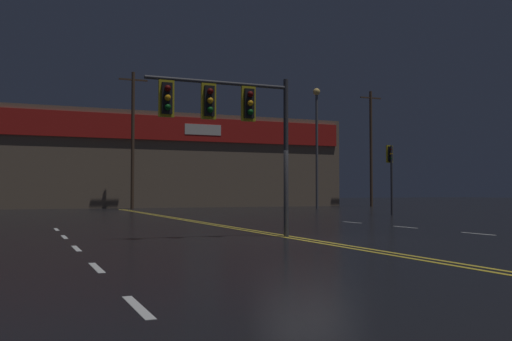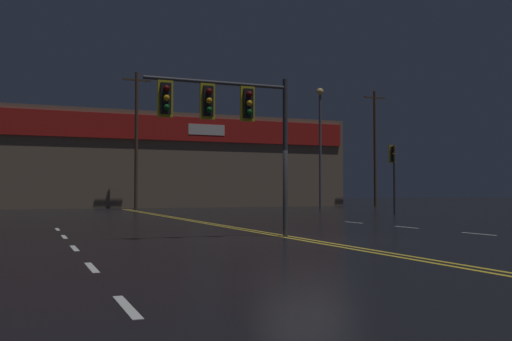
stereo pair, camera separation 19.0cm
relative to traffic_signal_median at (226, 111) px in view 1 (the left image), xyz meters
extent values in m
plane|color=black|center=(1.90, -1.21, -3.54)|extent=(200.00, 200.00, 0.00)
cube|color=gold|center=(1.75, -1.21, -3.53)|extent=(0.12, 60.00, 0.01)
cube|color=gold|center=(2.05, -1.21, -3.53)|extent=(0.12, 60.00, 0.01)
cube|color=silver|center=(-4.05, -8.41, -3.53)|extent=(0.12, 1.40, 0.01)
cube|color=silver|center=(-4.05, -4.81, -3.53)|extent=(0.12, 1.40, 0.01)
cube|color=silver|center=(-4.05, -1.21, -3.53)|extent=(0.12, 1.40, 0.01)
cube|color=silver|center=(-4.05, 2.39, -3.53)|extent=(0.12, 1.40, 0.01)
cube|color=silver|center=(-4.05, 5.99, -3.53)|extent=(0.12, 1.40, 0.01)
cube|color=silver|center=(7.86, -1.21, -3.53)|extent=(0.12, 1.40, 0.01)
cube|color=silver|center=(7.86, 2.39, -3.53)|extent=(0.12, 1.40, 0.01)
cube|color=silver|center=(7.86, 5.99, -3.53)|extent=(0.12, 1.40, 0.01)
cylinder|color=#38383D|center=(1.86, 0.02, -1.25)|extent=(0.14, 0.14, 4.58)
cylinder|color=#38383D|center=(-0.20, 0.02, 0.79)|extent=(4.13, 0.10, 0.10)
cube|color=black|center=(0.68, 0.02, 0.25)|extent=(0.28, 0.24, 0.84)
cube|color=gold|center=(0.68, 0.02, 0.25)|extent=(0.42, 0.08, 0.99)
sphere|color=#500705|center=(0.68, -0.14, 0.50)|extent=(0.17, 0.17, 0.17)
sphere|color=orange|center=(0.68, -0.14, 0.25)|extent=(0.17, 0.17, 0.17)
sphere|color=#084513|center=(0.68, -0.14, 0.00)|extent=(0.17, 0.17, 0.17)
cube|color=black|center=(-0.50, 0.02, 0.25)|extent=(0.28, 0.24, 0.84)
cube|color=gold|center=(-0.50, 0.02, 0.25)|extent=(0.42, 0.08, 0.99)
sphere|color=#500705|center=(-0.50, -0.14, 0.50)|extent=(0.17, 0.17, 0.17)
sphere|color=orange|center=(-0.50, -0.14, 0.25)|extent=(0.17, 0.17, 0.17)
sphere|color=#084513|center=(-0.50, -0.14, 0.00)|extent=(0.17, 0.17, 0.17)
cube|color=black|center=(-1.68, 0.02, 0.25)|extent=(0.28, 0.24, 0.84)
cube|color=gold|center=(-1.68, 0.02, 0.25)|extent=(0.42, 0.08, 0.99)
sphere|color=#500705|center=(-1.68, -0.14, 0.50)|extent=(0.17, 0.17, 0.17)
sphere|color=orange|center=(-1.68, -0.14, 0.25)|extent=(0.17, 0.17, 0.17)
sphere|color=#084513|center=(-1.68, -0.14, 0.00)|extent=(0.17, 0.17, 0.17)
cylinder|color=#38383D|center=(14.12, 11.75, -1.58)|extent=(0.13, 0.13, 3.92)
cube|color=black|center=(14.12, 11.93, -0.09)|extent=(0.28, 0.24, 0.84)
cube|color=gold|center=(14.12, 11.93, -0.09)|extent=(0.42, 0.08, 0.99)
sphere|color=#500705|center=(14.12, 11.77, 0.17)|extent=(0.17, 0.17, 0.17)
sphere|color=orange|center=(14.12, 11.77, -0.09)|extent=(0.17, 0.17, 0.17)
sphere|color=#084513|center=(14.12, 11.77, -0.34)|extent=(0.17, 0.17, 0.17)
cylinder|color=#59595E|center=(16.24, 24.26, 0.96)|extent=(0.20, 0.20, 9.00)
sphere|color=#F4C666|center=(16.24, 24.26, 5.63)|extent=(0.56, 0.56, 0.56)
cube|color=#7A6651|center=(1.90, 36.48, 0.46)|extent=(41.41, 10.00, 8.00)
cube|color=red|center=(1.90, 31.38, 3.06)|extent=(40.58, 0.20, 2.00)
cube|color=white|center=(9.15, 31.33, 3.06)|extent=(3.20, 0.16, 0.90)
cylinder|color=#4C3828|center=(2.83, 29.12, 1.75)|extent=(0.26, 0.26, 10.58)
cube|color=#4C3828|center=(2.83, 29.12, 6.44)|extent=(2.20, 0.12, 0.12)
cylinder|color=#4C3828|center=(24.57, 29.12, 1.75)|extent=(0.26, 0.26, 10.57)
cube|color=#4C3828|center=(24.57, 29.12, 6.43)|extent=(2.20, 0.12, 0.12)
camera|label=1|loc=(-5.32, -14.86, -2.25)|focal=40.00mm
camera|label=2|loc=(-5.14, -14.93, -2.25)|focal=40.00mm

